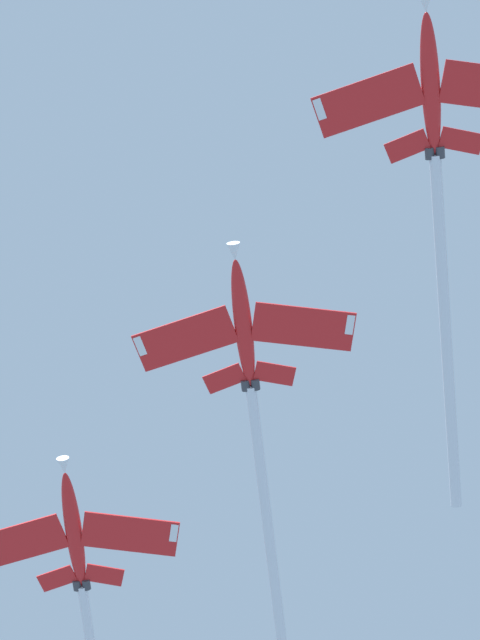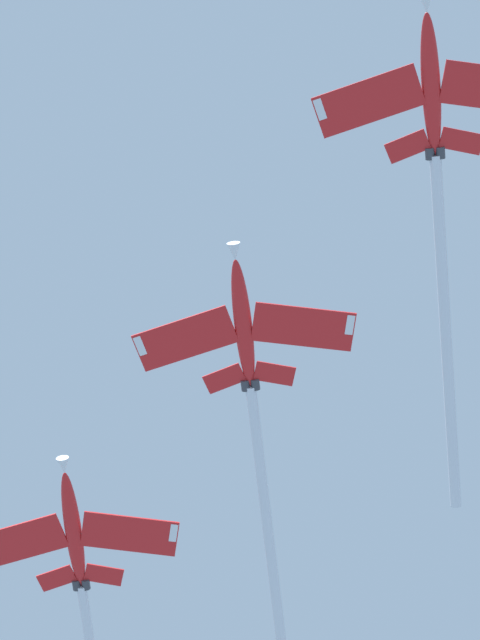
{
  "view_description": "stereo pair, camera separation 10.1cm",
  "coord_description": "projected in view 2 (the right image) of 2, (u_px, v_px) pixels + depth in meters",
  "views": [
    {
      "loc": [
        -26.5,
        23.06,
        1.58
      ],
      "look_at": [
        25.51,
        51.29,
        102.23
      ],
      "focal_mm": 74.0,
      "sensor_mm": 36.0,
      "label": 1
    },
    {
      "loc": [
        -26.55,
        23.15,
        1.58
      ],
      "look_at": [
        25.51,
        51.29,
        102.23
      ],
      "focal_mm": 74.0,
      "sensor_mm": 36.0,
      "label": 2
    }
  ],
  "objects": [
    {
      "name": "jet_third",
      "position": [
        257.0,
        438.0,
        120.28
      ],
      "size": [
        47.23,
        25.7,
        11.2
      ],
      "color": "red"
    },
    {
      "name": "jet_second",
      "position": [
        438.0,
        197.0,
        113.11
      ],
      "size": [
        43.06,
        24.35,
        10.39
      ],
      "color": "red"
    },
    {
      "name": "jet_fourth",
      "position": [
        88.0,
        629.0,
        127.61
      ],
      "size": [
        47.09,
        26.56,
        11.35
      ],
      "color": "red"
    }
  ]
}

